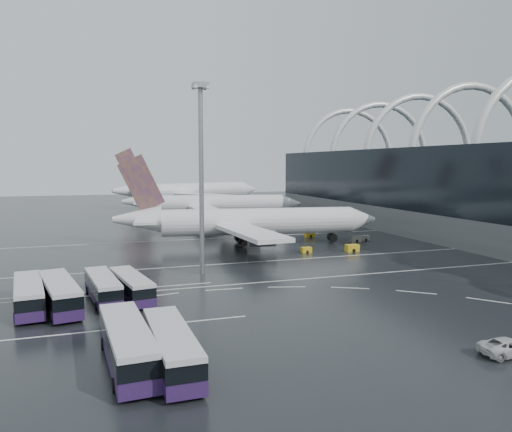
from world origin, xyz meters
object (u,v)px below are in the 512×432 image
object	(u,v)px
gse_cart_belly_d	(365,238)
van_curve_a	(510,347)
bus_row_near_d	(131,286)
gse_cart_belly_c	(306,250)
floodlight_mast	(201,155)
gse_cart_belly_e	(310,234)
airliner_gate_b	(210,205)
bus_row_near_c	(103,287)
bus_row_far_c	(171,347)
bus_row_near_b	(59,293)
airliner_main	(245,222)
bus_row_far_b	(127,344)
bus_row_near_a	(29,294)
gse_cart_belly_b	(355,239)
airliner_gate_c	(188,192)
gse_cart_belly_a	(352,248)

from	to	relation	value
gse_cart_belly_d	van_curve_a	bearing A→B (deg)	-109.84
bus_row_near_d	gse_cart_belly_c	bearing A→B (deg)	-66.12
floodlight_mast	gse_cart_belly_e	distance (m)	45.80
airliner_gate_b	bus_row_near_d	xyz separation A→B (m)	(-28.49, -80.20, -2.88)
bus_row_near_c	bus_row_far_c	distance (m)	23.11
bus_row_near_c	gse_cart_belly_d	world-z (taller)	bus_row_near_c
bus_row_near_b	bus_row_near_c	distance (m)	5.21
airliner_main	bus_row_far_b	bearing A→B (deg)	-107.84
bus_row_near_a	airliner_gate_b	bearing A→B (deg)	-33.14
gse_cart_belly_b	airliner_gate_c	bearing A→B (deg)	99.79
gse_cart_belly_b	bus_row_near_a	bearing A→B (deg)	-151.93
bus_row_near_b	gse_cart_belly_c	xyz separation A→B (m)	(41.23, 24.14, -1.31)
bus_row_near_a	bus_row_far_c	xyz separation A→B (m)	(12.71, -21.23, 0.01)
gse_cart_belly_a	gse_cart_belly_c	world-z (taller)	gse_cart_belly_a
floodlight_mast	airliner_main	bearing A→B (deg)	59.24
bus_row_near_d	bus_row_far_b	xyz separation A→B (m)	(-1.93, -20.74, 0.26)
bus_row_near_d	floodlight_mast	size ratio (longest dim) A/B	0.44
bus_row_near_a	bus_row_near_d	size ratio (longest dim) A/B	1.08
gse_cart_belly_a	gse_cart_belly_d	size ratio (longest dim) A/B	1.26
bus_row_far_c	floodlight_mast	xyz separation A→B (m)	(9.73, 33.09, 15.81)
airliner_main	bus_row_near_b	size ratio (longest dim) A/B	3.89
floodlight_mast	bus_row_far_c	bearing A→B (deg)	-106.39
airliner_gate_c	bus_row_near_a	distance (m)	136.92
airliner_gate_c	bus_row_far_b	bearing A→B (deg)	-119.73
bus_row_far_c	gse_cart_belly_c	distance (m)	54.75
floodlight_mast	bus_row_far_b	bearing A→B (deg)	-112.50
bus_row_near_b	van_curve_a	world-z (taller)	bus_row_near_b
van_curve_a	gse_cart_belly_b	bearing A→B (deg)	-13.37
airliner_gate_b	gse_cart_belly_a	distance (m)	61.11
gse_cart_belly_a	gse_cart_belly_e	size ratio (longest dim) A/B	1.07
bus_row_far_b	gse_cart_belly_a	bearing A→B (deg)	-50.10
gse_cart_belly_a	bus_row_near_b	bearing A→B (deg)	-155.67
airliner_gate_b	floodlight_mast	size ratio (longest dim) A/B	1.84
bus_row_near_c	gse_cart_belly_d	distance (m)	63.08
bus_row_near_b	gse_cart_belly_b	size ratio (longest dim) A/B	6.10
bus_row_far_c	floodlight_mast	world-z (taller)	floodlight_mast
gse_cart_belly_c	airliner_gate_b	bearing A→B (deg)	94.65
airliner_gate_b	bus_row_near_a	xyz separation A→B (m)	(-39.79, -81.25, -2.74)
bus_row_near_d	floodlight_mast	xyz separation A→B (m)	(11.14, 10.82, 15.95)
bus_row_near_b	bus_row_near_c	world-z (taller)	bus_row_near_b
van_curve_a	bus_row_far_c	bearing A→B (deg)	81.23
gse_cart_belly_a	gse_cart_belly_d	bearing A→B (deg)	50.28
airliner_gate_b	bus_row_far_c	bearing A→B (deg)	-91.93
airliner_main	gse_cart_belly_e	world-z (taller)	airliner_main
bus_row_near_b	gse_cart_belly_b	xyz separation A→B (m)	(56.32, 32.60, -1.21)
van_curve_a	gse_cart_belly_b	size ratio (longest dim) A/B	2.38
bus_row_near_c	van_curve_a	bearing A→B (deg)	-139.01
airliner_gate_c	gse_cart_belly_d	distance (m)	99.17
bus_row_near_d	van_curve_a	size ratio (longest dim) A/B	2.27
bus_row_far_c	gse_cart_belly_b	bearing A→B (deg)	-42.15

